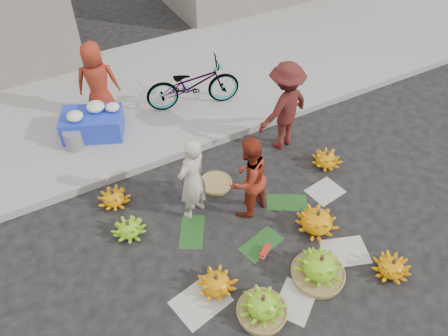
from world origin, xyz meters
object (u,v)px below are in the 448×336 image
vendor_cream (192,180)px  bicycle (193,84)px  flower_table (93,123)px  banana_bunch_0 (216,283)px  banana_bunch_4 (317,220)px

vendor_cream → bicycle: size_ratio=0.79×
flower_table → bicycle: bearing=21.8°
banana_bunch_0 → banana_bunch_4: size_ratio=0.80×
banana_bunch_4 → flower_table: (-2.30, 3.69, 0.19)m
banana_bunch_0 → bicycle: (1.52, 3.82, 0.46)m
flower_table → banana_bunch_4: bearing=-34.6°
banana_bunch_0 → banana_bunch_4: (1.81, 0.19, 0.04)m
banana_bunch_0 → vendor_cream: bearing=76.2°
flower_table → bicycle: (2.01, -0.06, 0.23)m
banana_bunch_0 → bicycle: 4.14m
banana_bunch_4 → flower_table: flower_table is taller
banana_bunch_0 → bicycle: size_ratio=0.34×
banana_bunch_4 → vendor_cream: 1.97m
banana_bunch_4 → vendor_cream: vendor_cream is taller
banana_bunch_4 → vendor_cream: (-1.48, 1.17, 0.55)m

